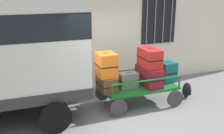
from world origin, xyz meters
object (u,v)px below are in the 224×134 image
suitcase_center_middle (150,58)px  suitcase_midright_bottom (168,72)px  luggage_cart (138,89)px  suitcase_left_middle (106,65)px  suitcase_left_bottom (107,84)px  suitcase_center_bottom (149,76)px  suitcase_midleft_bottom (129,80)px  backpack (187,90)px

suitcase_center_middle → suitcase_midright_bottom: size_ratio=1.33×
luggage_cart → suitcase_left_middle: (-0.90, 0.00, 0.78)m
luggage_cart → suitcase_left_bottom: (-0.90, -0.01, 0.29)m
suitcase_left_middle → suitcase_center_bottom: 1.27m
suitcase_left_bottom → suitcase_center_bottom: 1.20m
luggage_cart → suitcase_left_bottom: suitcase_left_bottom is taller
suitcase_left_middle → suitcase_midright_bottom: size_ratio=1.06×
suitcase_left_bottom → suitcase_left_middle: size_ratio=1.09×
suitcase_left_bottom → suitcase_left_middle: 0.49m
suitcase_left_bottom → suitcase_midleft_bottom: (0.60, -0.02, 0.02)m
suitcase_left_middle → suitcase_center_middle: size_ratio=0.80×
suitcase_center_bottom → backpack: bearing=-5.3°
suitcase_left_middle → suitcase_midleft_bottom: suitcase_left_middle is taller
suitcase_left_middle → backpack: 2.56m
suitcase_center_bottom → suitcase_midright_bottom: 0.60m
luggage_cart → backpack: (1.47, -0.13, -0.18)m
suitcase_left_middle → backpack: size_ratio=1.36×
luggage_cart → suitcase_midright_bottom: 0.98m
suitcase_center_middle → suitcase_midleft_bottom: bearing=-178.3°
luggage_cart → suitcase_center_bottom: (0.30, -0.02, 0.35)m
suitcase_left_middle → suitcase_midleft_bottom: (0.60, -0.04, -0.47)m
suitcase_midright_bottom → suitcase_center_bottom: bearing=-176.5°
suitcase_midright_bottom → backpack: size_ratio=1.28×
suitcase_midright_bottom → suitcase_center_middle: bearing=-176.7°
suitcase_midright_bottom → backpack: suitcase_midright_bottom is taller
luggage_cart → suitcase_center_bottom: bearing=-3.6°
suitcase_center_middle → suitcase_left_bottom: bearing=179.9°
suitcase_midleft_bottom → suitcase_center_bottom: size_ratio=0.53×
suitcase_center_bottom → suitcase_center_middle: (0.00, 0.00, 0.50)m
suitcase_center_middle → suitcase_left_middle: bearing=179.1°
suitcase_center_middle → suitcase_midright_bottom: suitcase_center_middle is taller
suitcase_midleft_bottom → suitcase_center_bottom: bearing=1.5°
luggage_cart → backpack: luggage_cart is taller
suitcase_left_middle → backpack: suitcase_left_middle is taller
suitcase_midleft_bottom → backpack: bearing=-3.0°
suitcase_midright_bottom → suitcase_left_bottom: bearing=-179.0°
suitcase_center_middle → suitcase_midright_bottom: bearing=3.3°
backpack → suitcase_left_bottom: bearing=177.3°
suitcase_midleft_bottom → suitcase_center_middle: suitcase_center_middle is taller
backpack → suitcase_midleft_bottom: bearing=177.0°
suitcase_left_middle → luggage_cart: bearing=-0.1°
suitcase_left_bottom → suitcase_center_middle: 1.33m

